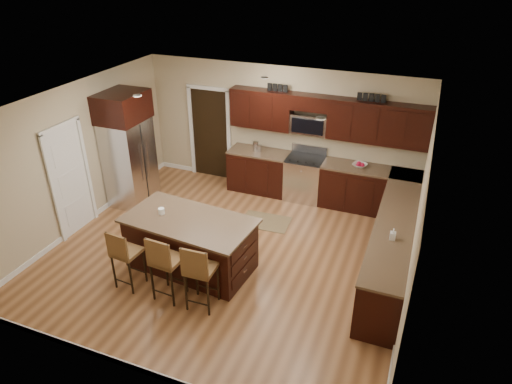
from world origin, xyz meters
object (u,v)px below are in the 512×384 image
at_px(range, 305,178).
at_px(island, 191,245).
at_px(stool_left, 124,253).
at_px(refrigerator, 128,148).
at_px(stool_mid, 164,261).
at_px(stool_right, 199,270).

bearing_deg(range, island, -109.87).
xyz_separation_m(stool_left, refrigerator, (-1.54, 2.39, 0.56)).
bearing_deg(range, stool_mid, -105.14).
distance_m(stool_mid, stool_right, 0.57).
relative_size(stool_mid, stool_right, 1.01).
distance_m(range, stool_right, 3.88).
bearing_deg(refrigerator, island, -35.02).
bearing_deg(refrigerator, range, 23.74).
distance_m(island, refrigerator, 2.81).
relative_size(stool_left, stool_right, 0.94).
bearing_deg(stool_right, island, 123.86).
height_order(island, stool_left, stool_left).
bearing_deg(stool_mid, range, 78.64).
distance_m(stool_left, stool_right, 1.29).
relative_size(stool_left, refrigerator, 0.44).
xyz_separation_m(stool_mid, stool_right, (0.57, 0.00, -0.00)).
bearing_deg(stool_right, stool_mid, 177.98).
bearing_deg(island, stool_mid, -81.77).
bearing_deg(stool_right, refrigerator, 137.65).
bearing_deg(stool_mid, stool_right, 3.81).
bearing_deg(stool_mid, stool_left, -176.59).
bearing_deg(range, refrigerator, -156.26).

